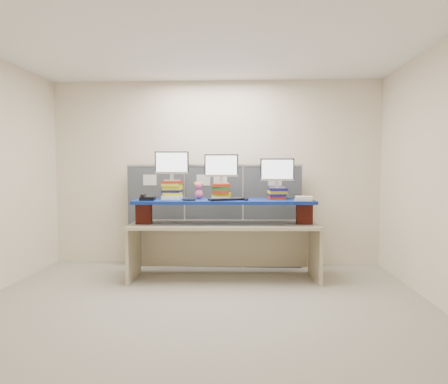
# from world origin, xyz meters

# --- Properties ---
(room) EXTENTS (5.00, 4.00, 2.80)m
(room) POSITION_xyz_m (0.00, 0.00, 1.40)
(room) COLOR #F5E4C9
(room) RESTS_ON ground
(cubicle_partition) EXTENTS (2.60, 0.06, 1.53)m
(cubicle_partition) POSITION_xyz_m (-0.00, 1.78, 0.77)
(cubicle_partition) COLOR #3D4148
(cubicle_partition) RESTS_ON ground
(desk) EXTENTS (2.48, 0.82, 0.75)m
(desk) POSITION_xyz_m (0.18, 1.16, 0.60)
(desk) COLOR #C2B794
(desk) RESTS_ON ground
(brick_pier_left) EXTENTS (0.20, 0.12, 0.27)m
(brick_pier_left) POSITION_xyz_m (-0.86, 1.07, 0.88)
(brick_pier_left) COLOR maroon
(brick_pier_left) RESTS_ON desk
(brick_pier_right) EXTENTS (0.20, 0.12, 0.27)m
(brick_pier_right) POSITION_xyz_m (1.23, 1.16, 0.88)
(brick_pier_right) COLOR maroon
(brick_pier_right) RESTS_ON desk
(blue_board) EXTENTS (2.36, 0.68, 0.04)m
(blue_board) POSITION_xyz_m (0.18, 1.16, 1.04)
(blue_board) COLOR navy
(blue_board) RESTS_ON brick_pier_left
(book_stack_left) EXTENTS (0.27, 0.31, 0.24)m
(book_stack_left) POSITION_xyz_m (-0.52, 1.25, 1.18)
(book_stack_left) COLOR white
(book_stack_left) RESTS_ON blue_board
(book_stack_center) EXTENTS (0.27, 0.31, 0.20)m
(book_stack_center) POSITION_xyz_m (0.14, 1.28, 1.16)
(book_stack_center) COLOR white
(book_stack_center) RESTS_ON blue_board
(book_stack_right) EXTENTS (0.26, 0.32, 0.15)m
(book_stack_right) POSITION_xyz_m (0.89, 1.32, 1.14)
(book_stack_right) COLOR #A32612
(book_stack_right) RESTS_ON blue_board
(monitor_left) EXTENTS (0.45, 0.14, 0.39)m
(monitor_left) POSITION_xyz_m (-0.52, 1.25, 1.53)
(monitor_left) COLOR #B0B0B6
(monitor_left) RESTS_ON book_stack_left
(monitor_center) EXTENTS (0.45, 0.14, 0.39)m
(monitor_center) POSITION_xyz_m (0.14, 1.28, 1.49)
(monitor_center) COLOR #B0B0B6
(monitor_center) RESTS_ON book_stack_center
(monitor_right) EXTENTS (0.45, 0.14, 0.39)m
(monitor_right) POSITION_xyz_m (0.89, 1.31, 1.43)
(monitor_right) COLOR #B0B0B6
(monitor_right) RESTS_ON book_stack_right
(keyboard) EXTENTS (0.49, 0.31, 0.03)m
(keyboard) POSITION_xyz_m (0.23, 1.05, 1.08)
(keyboard) COLOR black
(keyboard) RESTS_ON blue_board
(mouse) EXTENTS (0.08, 0.12, 0.04)m
(mouse) POSITION_xyz_m (0.47, 1.03, 1.08)
(mouse) COLOR black
(mouse) RESTS_ON blue_board
(desk_phone) EXTENTS (0.20, 0.18, 0.08)m
(desk_phone) POSITION_xyz_m (-0.80, 0.99, 1.09)
(desk_phone) COLOR black
(desk_phone) RESTS_ON blue_board
(headset) EXTENTS (0.21, 0.21, 0.02)m
(headset) POSITION_xyz_m (-0.26, 1.00, 1.07)
(headset) COLOR black
(headset) RESTS_ON blue_board
(plush_toy) EXTENTS (0.13, 0.10, 0.23)m
(plush_toy) POSITION_xyz_m (-0.16, 1.25, 1.18)
(plush_toy) COLOR #E85887
(plush_toy) RESTS_ON blue_board
(binder_stack) EXTENTS (0.25, 0.21, 0.05)m
(binder_stack) POSITION_xyz_m (1.21, 1.07, 1.09)
(binder_stack) COLOR beige
(binder_stack) RESTS_ON blue_board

